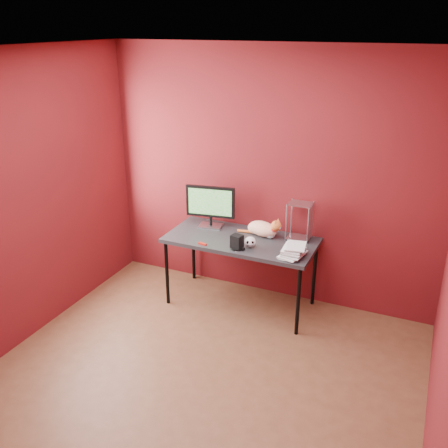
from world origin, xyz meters
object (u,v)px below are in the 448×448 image
at_px(desk, 241,243).
at_px(speaker, 237,243).
at_px(skull_mug, 250,242).
at_px(monitor, 210,205).
at_px(cat, 263,229).
at_px(book_stack, 288,193).

relative_size(desk, speaker, 10.47).
bearing_deg(speaker, skull_mug, 51.66).
bearing_deg(speaker, monitor, 150.21).
distance_m(desk, speaker, 0.28).
distance_m(cat, book_stack, 0.70).
bearing_deg(cat, speaker, -90.70).
height_order(skull_mug, book_stack, book_stack).
height_order(desk, monitor, monitor).
height_order(cat, skull_mug, cat).
bearing_deg(cat, desk, -123.04).
xyz_separation_m(skull_mug, speaker, (-0.10, -0.09, 0.01)).
xyz_separation_m(desk, cat, (0.18, 0.15, 0.13)).
relative_size(cat, book_stack, 0.40).
bearing_deg(book_stack, speaker, -170.59).
height_order(desk, speaker, speaker).
bearing_deg(cat, skull_mug, -77.22).
bearing_deg(skull_mug, book_stack, -22.77).
bearing_deg(skull_mug, desk, 114.52).
xyz_separation_m(cat, skull_mug, (-0.02, -0.31, -0.02)).
distance_m(desk, book_stack, 0.85).
distance_m(skull_mug, speaker, 0.14).
distance_m(monitor, skull_mug, 0.68).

